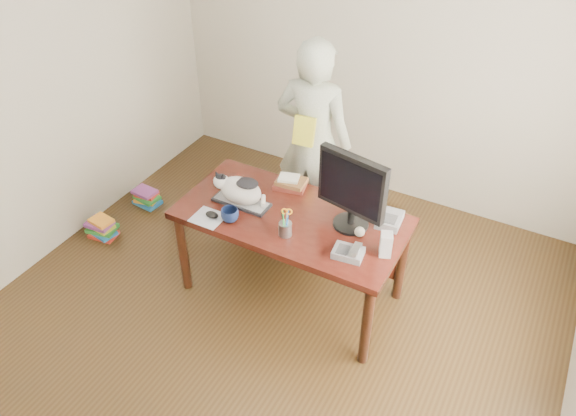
% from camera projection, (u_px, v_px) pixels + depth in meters
% --- Properties ---
extents(room, '(4.50, 4.50, 4.50)m').
position_uv_depth(room, '(241.00, 190.00, 3.13)').
color(room, black).
rests_on(room, ground).
extents(desk, '(1.60, 0.80, 0.75)m').
position_uv_depth(desk, '(296.00, 226.00, 4.06)').
color(desk, black).
rests_on(desk, ground).
extents(keyboard, '(0.42, 0.16, 0.03)m').
position_uv_depth(keyboard, '(241.00, 202.00, 4.02)').
color(keyboard, black).
rests_on(keyboard, desk).
extents(cat, '(0.41, 0.21, 0.23)m').
position_uv_depth(cat, '(239.00, 189.00, 3.96)').
color(cat, white).
rests_on(cat, keyboard).
extents(monitor, '(0.50, 0.29, 0.56)m').
position_uv_depth(monitor, '(352.00, 188.00, 3.63)').
color(monitor, black).
rests_on(monitor, desk).
extents(pen_cup, '(0.11, 0.11, 0.22)m').
position_uv_depth(pen_cup, '(285.00, 228.00, 3.72)').
color(pen_cup, gray).
rests_on(pen_cup, desk).
extents(mousepad, '(0.22, 0.20, 0.00)m').
position_uv_depth(mousepad, '(208.00, 218.00, 3.89)').
color(mousepad, silver).
rests_on(mousepad, desk).
extents(mouse, '(0.10, 0.06, 0.04)m').
position_uv_depth(mouse, '(212.00, 215.00, 3.89)').
color(mouse, black).
rests_on(mouse, mousepad).
extents(coffee_mug, '(0.17, 0.17, 0.10)m').
position_uv_depth(coffee_mug, '(230.00, 215.00, 3.84)').
color(coffee_mug, '#0C1533').
rests_on(coffee_mug, desk).
extents(phone, '(0.21, 0.18, 0.09)m').
position_uv_depth(phone, '(349.00, 252.00, 3.57)').
color(phone, slate).
rests_on(phone, desk).
extents(speaker, '(0.10, 0.11, 0.17)m').
position_uv_depth(speaker, '(386.00, 244.00, 3.55)').
color(speaker, '#A8A8AB').
rests_on(speaker, desk).
extents(baseball, '(0.07, 0.07, 0.07)m').
position_uv_depth(baseball, '(360.00, 232.00, 3.72)').
color(baseball, beige).
rests_on(baseball, desk).
extents(book_stack, '(0.26, 0.22, 0.09)m').
position_uv_depth(book_stack, '(290.00, 183.00, 4.17)').
color(book_stack, '#4C1A14').
rests_on(book_stack, desk).
extents(calculator, '(0.17, 0.22, 0.06)m').
position_uv_depth(calculator, '(390.00, 220.00, 3.83)').
color(calculator, slate).
rests_on(calculator, desk).
extents(person, '(0.66, 0.47, 1.73)m').
position_uv_depth(person, '(313.00, 142.00, 4.48)').
color(person, silver).
rests_on(person, ground).
extents(held_book, '(0.17, 0.11, 0.23)m').
position_uv_depth(held_book, '(304.00, 131.00, 4.25)').
color(held_book, yellow).
rests_on(held_book, person).
extents(book_pile_a, '(0.27, 0.22, 0.18)m').
position_uv_depth(book_pile_a, '(102.00, 228.00, 4.85)').
color(book_pile_a, red).
rests_on(book_pile_a, ground).
extents(book_pile_b, '(0.26, 0.20, 0.15)m').
position_uv_depth(book_pile_b, '(147.00, 197.00, 5.23)').
color(book_pile_b, '#1B62A4').
rests_on(book_pile_b, ground).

